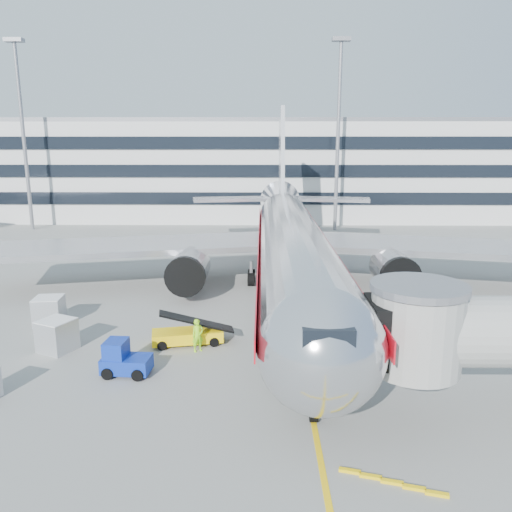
{
  "coord_description": "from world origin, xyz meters",
  "views": [
    {
      "loc": [
        -2.26,
        -27.74,
        11.84
      ],
      "look_at": [
        -2.7,
        7.12,
        4.0
      ],
      "focal_mm": 35.0,
      "sensor_mm": 36.0,
      "label": 1
    }
  ],
  "objects_px": {
    "ramp_worker": "(198,335)",
    "cargo_container_right": "(49,311)",
    "baggage_tug": "(123,360)",
    "main_jet": "(290,241)",
    "cargo_container_left": "(57,335)",
    "belt_loader": "(188,334)"
  },
  "relations": [
    {
      "from": "ramp_worker",
      "to": "cargo_container_right",
      "type": "bearing_deg",
      "value": 125.09
    },
    {
      "from": "baggage_tug",
      "to": "cargo_container_right",
      "type": "bearing_deg",
      "value": 133.55
    },
    {
      "from": "main_jet",
      "to": "cargo_container_right",
      "type": "xyz_separation_m",
      "value": [
        -16.53,
        -7.9,
        -3.29
      ]
    },
    {
      "from": "cargo_container_left",
      "to": "ramp_worker",
      "type": "bearing_deg",
      "value": -0.25
    },
    {
      "from": "main_jet",
      "to": "ramp_worker",
      "type": "bearing_deg",
      "value": -116.03
    },
    {
      "from": "main_jet",
      "to": "baggage_tug",
      "type": "height_order",
      "value": "main_jet"
    },
    {
      "from": "cargo_container_left",
      "to": "cargo_container_right",
      "type": "xyz_separation_m",
      "value": [
        -2.29,
        4.33,
        0.0
      ]
    },
    {
      "from": "belt_loader",
      "to": "cargo_container_right",
      "type": "distance_m",
      "value": 10.3
    },
    {
      "from": "cargo_container_left",
      "to": "ramp_worker",
      "type": "relative_size",
      "value": 1.19
    },
    {
      "from": "baggage_tug",
      "to": "belt_loader",
      "type": "bearing_deg",
      "value": 56.12
    },
    {
      "from": "belt_loader",
      "to": "baggage_tug",
      "type": "relative_size",
      "value": 1.75
    },
    {
      "from": "cargo_container_right",
      "to": "ramp_worker",
      "type": "distance_m",
      "value": 11.4
    },
    {
      "from": "baggage_tug",
      "to": "cargo_container_right",
      "type": "xyz_separation_m",
      "value": [
        -7.01,
        7.37,
        0.13
      ]
    },
    {
      "from": "cargo_container_right",
      "to": "ramp_worker",
      "type": "relative_size",
      "value": 0.98
    },
    {
      "from": "cargo_container_left",
      "to": "cargo_container_right",
      "type": "distance_m",
      "value": 4.9
    },
    {
      "from": "cargo_container_right",
      "to": "ramp_worker",
      "type": "xyz_separation_m",
      "value": [
        10.54,
        -4.36,
        0.04
      ]
    },
    {
      "from": "belt_loader",
      "to": "ramp_worker",
      "type": "bearing_deg",
      "value": -54.96
    },
    {
      "from": "cargo_container_left",
      "to": "belt_loader",
      "type": "bearing_deg",
      "value": 8.08
    },
    {
      "from": "belt_loader",
      "to": "cargo_container_right",
      "type": "relative_size",
      "value": 2.37
    },
    {
      "from": "main_jet",
      "to": "cargo_container_left",
      "type": "height_order",
      "value": "main_jet"
    },
    {
      "from": "main_jet",
      "to": "cargo_container_right",
      "type": "height_order",
      "value": "main_jet"
    },
    {
      "from": "belt_loader",
      "to": "baggage_tug",
      "type": "distance_m",
      "value": 4.95
    }
  ]
}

